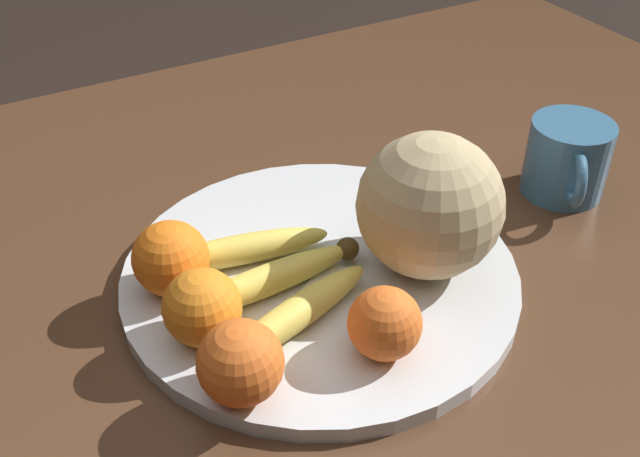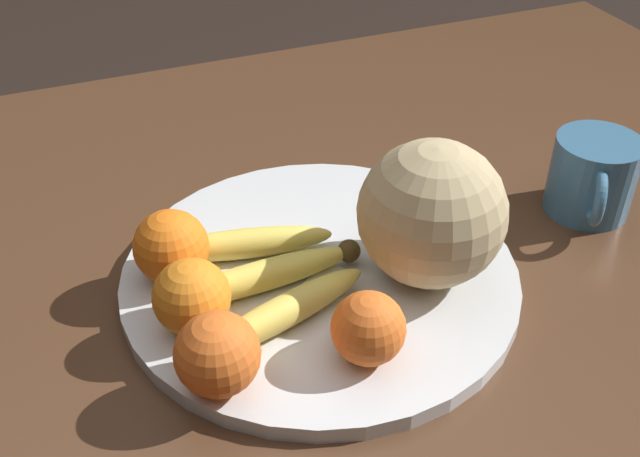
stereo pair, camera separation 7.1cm
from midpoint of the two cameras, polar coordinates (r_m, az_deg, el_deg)
The scene contains 10 objects.
kitchen_table at distance 0.82m, azimuth -1.08°, elevation -8.12°, with size 1.58×1.03×0.75m.
fruit_bowl at distance 0.74m, azimuth 2.73°, elevation -3.65°, with size 0.39×0.39×0.02m.
melon at distance 0.70m, azimuth 11.37°, elevation 1.00°, with size 0.14×0.14×0.14m.
banana_bunch at distance 0.71m, azimuth -1.49°, elevation -3.70°, with size 0.20×0.18×0.03m.
orange_front_left at distance 0.63m, azimuth 6.93°, elevation -7.70°, with size 0.06×0.06×0.06m.
orange_front_right at distance 0.61m, azimuth -4.49°, elevation -9.69°, with size 0.07×0.07×0.07m.
orange_mid_center at distance 0.66m, azimuth -6.74°, elevation -5.33°, with size 0.07×0.07×0.07m.
orange_back_left at distance 0.71m, azimuth -8.53°, elevation -1.49°, with size 0.07×0.07×0.07m.
produce_tag at distance 0.72m, azimuth 2.58°, elevation -4.49°, with size 0.07×0.06×0.00m.
ceramic_mug at distance 0.89m, azimuth 22.24°, elevation 3.59°, with size 0.10×0.12×0.09m.
Camera 2 is at (-0.17, -0.56, 1.24)m, focal length 42.00 mm.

